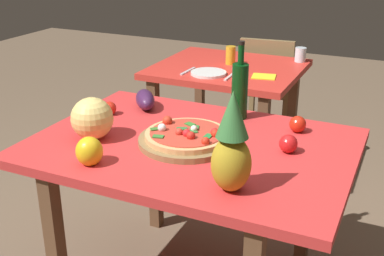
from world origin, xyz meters
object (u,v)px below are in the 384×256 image
at_px(tomato_near_board, 288,144).
at_px(tomato_by_bottle, 110,108).
at_px(melon, 92,118).
at_px(tomato_beside_pepper, 298,124).
at_px(pizza_board, 187,140).
at_px(pineapple_left, 232,147).
at_px(dining_chair, 267,84).
at_px(knife_utensil, 230,76).
at_px(dinner_plate, 209,73).
at_px(pizza, 187,134).
at_px(drinking_glass_water, 300,55).
at_px(background_table, 228,84).
at_px(napkin_folded, 264,77).
at_px(display_table, 192,161).
at_px(fork_utensil, 188,71).
at_px(wine_bottle, 240,90).
at_px(bell_pepper, 89,151).
at_px(eggplant, 145,100).

bearing_deg(tomato_near_board, tomato_by_bottle, 176.04).
xyz_separation_m(melon, tomato_beside_pepper, (0.77, 0.43, -0.05)).
distance_m(pizza_board, pineapple_left, 0.44).
distance_m(dining_chair, knife_utensil, 0.91).
height_order(dining_chair, dinner_plate, dining_chair).
bearing_deg(tomato_near_board, knife_utensil, 123.12).
xyz_separation_m(pizza, tomato_by_bottle, (-0.48, 0.15, -0.01)).
bearing_deg(drinking_glass_water, pineapple_left, -84.00).
height_order(dining_chair, drinking_glass_water, drinking_glass_water).
xyz_separation_m(dinner_plate, knife_utensil, (0.14, 0.00, -0.00)).
xyz_separation_m(background_table, drinking_glass_water, (0.40, 0.31, 0.17)).
bearing_deg(napkin_folded, display_table, -89.18).
bearing_deg(pizza, tomato_near_board, 12.66).
distance_m(fork_utensil, napkin_folded, 0.47).
bearing_deg(wine_bottle, fork_utensil, 131.95).
bearing_deg(drinking_glass_water, bell_pepper, -101.01).
xyz_separation_m(dining_chair, fork_utensil, (-0.27, -0.87, 0.29)).
bearing_deg(display_table, pizza_board, -132.43).
xyz_separation_m(display_table, pizza_board, (-0.02, -0.02, 0.10)).
distance_m(pineapple_left, bell_pepper, 0.57).
bearing_deg(bell_pepper, pizza_board, 52.39).
distance_m(pizza_board, melon, 0.41).
distance_m(pizza_board, fork_utensil, 1.10).
height_order(dining_chair, wine_bottle, wine_bottle).
xyz_separation_m(pineapple_left, dinner_plate, (-0.63, 1.28, -0.15)).
relative_size(melon, tomato_near_board, 2.42).
xyz_separation_m(pineapple_left, melon, (-0.69, 0.17, -0.07)).
height_order(wine_bottle, tomato_by_bottle, wine_bottle).
xyz_separation_m(pizza, melon, (-0.39, -0.12, 0.05)).
xyz_separation_m(display_table, napkin_folded, (-0.02, 1.06, 0.09)).
distance_m(pineapple_left, tomato_beside_pepper, 0.62).
bearing_deg(tomato_near_board, napkin_folded, 112.21).
bearing_deg(eggplant, wine_bottle, 8.49).
xyz_separation_m(pizza, drinking_glass_water, (0.11, 1.54, 0.01)).
bearing_deg(tomato_by_bottle, pineapple_left, -29.37).
bearing_deg(eggplant, knife_utensil, 75.03).
bearing_deg(knife_utensil, pizza_board, -80.89).
bearing_deg(tomato_near_board, bell_pepper, -147.55).
bearing_deg(background_table, eggplant, -95.38).
distance_m(display_table, wine_bottle, 0.43).
bearing_deg(melon, tomato_by_bottle, 109.76).
bearing_deg(drinking_glass_water, melon, -106.67).
bearing_deg(pizza_board, drinking_glass_water, 85.89).
bearing_deg(eggplant, tomato_near_board, -15.21).
bearing_deg(eggplant, dinner_plate, 86.24).
height_order(background_table, pizza, pizza).
bearing_deg(eggplant, dining_chair, 83.54).
height_order(pineapple_left, napkin_folded, pineapple_left).
distance_m(pizza, tomato_beside_pepper, 0.50).
xyz_separation_m(background_table, pineapple_left, (0.59, -1.51, 0.28)).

